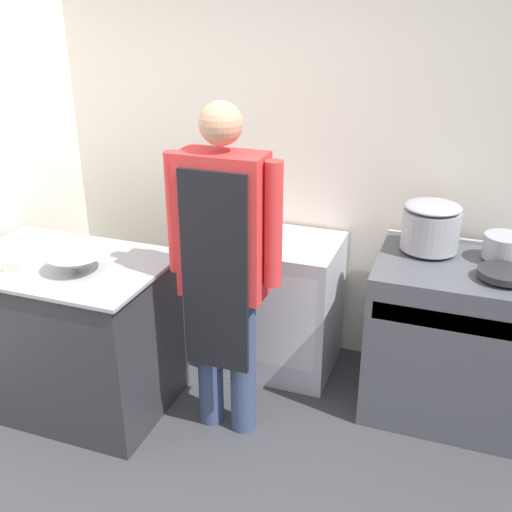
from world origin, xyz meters
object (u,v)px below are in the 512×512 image
Objects in this scene: person_cook at (223,258)px; stock_pot at (431,225)px; sauce_pot at (504,247)px; stove at (454,339)px; plastic_tub at (19,264)px; fridge_unit at (284,305)px; mixing_bowl at (76,263)px; saute_pan at (504,273)px.

person_cook is 1.20m from stock_pot.
stove is at bearing -145.60° from sauce_pot.
plastic_tub is at bearing -166.78° from person_cook.
stove reaches higher than fridge_unit.
stove is 1.07× the size of fridge_unit.
mixing_bowl is at bearing 16.61° from plastic_tub.
plastic_tub is at bearing -163.26° from saute_pan.
sauce_pot is (0.00, 0.25, 0.05)m from saute_pan.
stove is 1.43m from person_cook.
mixing_bowl reaches higher than fridge_unit.
person_cook is 1.54m from sauce_pot.
stock_pot is at bearing 27.31° from mixing_bowl.
sauce_pot is (2.13, 0.89, 0.04)m from mixing_bowl.
sauce_pot reaches higher than mixing_bowl.
sauce_pot is at bearing 90.00° from saute_pan.
stock_pot is (2.03, 0.98, 0.14)m from plastic_tub.
person_cook reaches higher than plastic_tub.
mixing_bowl is 2.22m from saute_pan.
saute_pan reaches higher than plastic_tub.
fridge_unit is 3.90× the size of sauce_pot.
saute_pan is at bearing -32.57° from stock_pot.
mixing_bowl is at bearing -135.89° from fridge_unit.
person_cook is (-1.16, -0.60, 0.58)m from stove.
stove is at bearing -5.19° from fridge_unit.
sauce_pot is at bearing 1.49° from fridge_unit.
mixing_bowl is 0.98× the size of stock_pot.
stove is 2.95× the size of stock_pot.
person_cook is at bearing -152.64° from stove.
person_cook is at bearing -142.57° from stock_pot.
saute_pan is 0.26m from sauce_pot.
saute_pan is at bearing 16.74° from plastic_tub.
stove is 0.67m from stock_pot.
saute_pan reaches higher than fridge_unit.
mixing_bowl reaches higher than saute_pan.
saute_pan is (2.13, 0.64, -0.00)m from mixing_bowl.
person_cook reaches higher than saute_pan.
person_cook is at bearing -160.55° from saute_pan.
stove is 0.55m from saute_pan.
fridge_unit is at bearing 38.66° from plastic_tub.
stove is 4.18× the size of sauce_pot.
stock_pot is at bearing 37.43° from person_cook.
sauce_pot is at bearing -0.00° from stock_pot.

